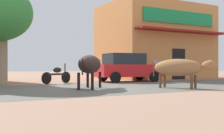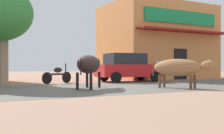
{
  "view_description": "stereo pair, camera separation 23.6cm",
  "coord_description": "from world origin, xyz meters",
  "px_view_note": "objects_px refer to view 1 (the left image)",
  "views": [
    {
      "loc": [
        -5.23,
        -10.76,
        0.9
      ],
      "look_at": [
        1.63,
        1.37,
        0.86
      ],
      "focal_mm": 46.66,
      "sensor_mm": 36.0,
      "label": 1
    },
    {
      "loc": [
        -5.03,
        -10.87,
        0.9
      ],
      "look_at": [
        1.63,
        1.37,
        0.86
      ],
      "focal_mm": 46.66,
      "sensor_mm": 36.0,
      "label": 2
    }
  ],
  "objects_px": {
    "cow_near_brown": "(90,65)",
    "cow_far_dark": "(179,68)",
    "parked_hatchback_car": "(127,67)",
    "parked_motorcycle": "(57,75)",
    "pedestrian_by_shop": "(156,67)"
  },
  "relations": [
    {
      "from": "parked_hatchback_car",
      "to": "cow_near_brown",
      "type": "xyz_separation_m",
      "value": [
        -4.19,
        -3.86,
        0.12
      ]
    },
    {
      "from": "parked_motorcycle",
      "to": "cow_near_brown",
      "type": "bearing_deg",
      "value": -90.06
    },
    {
      "from": "cow_far_dark",
      "to": "cow_near_brown",
      "type": "bearing_deg",
      "value": 154.14
    },
    {
      "from": "parked_hatchback_car",
      "to": "cow_far_dark",
      "type": "xyz_separation_m",
      "value": [
        -0.93,
        -5.44,
        -0.0
      ]
    },
    {
      "from": "parked_hatchback_car",
      "to": "parked_motorcycle",
      "type": "xyz_separation_m",
      "value": [
        -4.19,
        0.22,
        -0.37
      ]
    },
    {
      "from": "parked_hatchback_car",
      "to": "pedestrian_by_shop",
      "type": "distance_m",
      "value": 2.91
    },
    {
      "from": "cow_near_brown",
      "to": "pedestrian_by_shop",
      "type": "bearing_deg",
      "value": 33.81
    },
    {
      "from": "parked_hatchback_car",
      "to": "parked_motorcycle",
      "type": "relative_size",
      "value": 2.17
    },
    {
      "from": "parked_hatchback_car",
      "to": "pedestrian_by_shop",
      "type": "height_order",
      "value": "parked_hatchback_car"
    },
    {
      "from": "cow_near_brown",
      "to": "cow_far_dark",
      "type": "xyz_separation_m",
      "value": [
        3.26,
        -1.58,
        -0.13
      ]
    },
    {
      "from": "parked_hatchback_car",
      "to": "pedestrian_by_shop",
      "type": "xyz_separation_m",
      "value": [
        2.79,
        0.82,
        0.03
      ]
    },
    {
      "from": "parked_hatchback_car",
      "to": "cow_near_brown",
      "type": "bearing_deg",
      "value": -137.4
    },
    {
      "from": "parked_motorcycle",
      "to": "cow_far_dark",
      "type": "distance_m",
      "value": 6.54
    },
    {
      "from": "parked_motorcycle",
      "to": "cow_far_dark",
      "type": "relative_size",
      "value": 0.73
    },
    {
      "from": "parked_motorcycle",
      "to": "cow_near_brown",
      "type": "height_order",
      "value": "cow_near_brown"
    }
  ]
}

